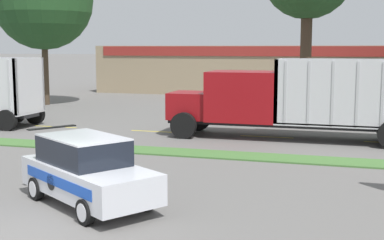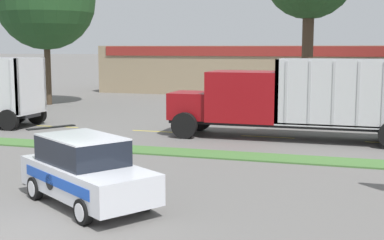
{
  "view_description": "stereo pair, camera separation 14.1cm",
  "coord_description": "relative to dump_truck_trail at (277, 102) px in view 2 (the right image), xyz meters",
  "views": [
    {
      "loc": [
        6.7,
        -9.84,
        4.0
      ],
      "look_at": [
        1.32,
        8.05,
        1.47
      ],
      "focal_mm": 50.0,
      "sensor_mm": 36.0,
      "label": 1
    },
    {
      "loc": [
        6.84,
        -9.8,
        4.0
      ],
      "look_at": [
        1.32,
        8.05,
        1.47
      ],
      "focal_mm": 50.0,
      "sensor_mm": 36.0,
      "label": 2
    }
  ],
  "objects": [
    {
      "name": "centre_line_3",
      "position": [
        -11.24,
        0.31,
        -1.63
      ],
      "size": [
        2.4,
        0.14,
        0.01
      ],
      "primitive_type": "cube",
      "color": "yellow",
      "rests_on": "ground_plane"
    },
    {
      "name": "store_building_backdrop",
      "position": [
        -2.77,
        25.89,
        0.45
      ],
      "size": [
        32.12,
        12.1,
        4.17
      ],
      "color": "#9E896B",
      "rests_on": "ground_plane"
    },
    {
      "name": "grass_verge",
      "position": [
        -3.51,
        -4.4,
        -1.6
      ],
      "size": [
        120.0,
        1.42,
        0.06
      ],
      "primitive_type": "cube",
      "color": "#477538",
      "rests_on": "ground_plane"
    },
    {
      "name": "dump_truck_trail",
      "position": [
        0.0,
        0.0,
        0.0
      ],
      "size": [
        11.61,
        2.69,
        3.53
      ],
      "color": "black",
      "rests_on": "ground_plane"
    },
    {
      "name": "centre_line_5",
      "position": [
        -0.44,
        0.31,
        -1.63
      ],
      "size": [
        2.4,
        0.14,
        0.01
      ],
      "primitive_type": "cube",
      "color": "yellow",
      "rests_on": "ground_plane"
    },
    {
      "name": "centre_line_4",
      "position": [
        -5.84,
        0.31,
        -1.63
      ],
      "size": [
        2.4,
        0.14,
        0.01
      ],
      "primitive_type": "cube",
      "color": "yellow",
      "rests_on": "ground_plane"
    },
    {
      "name": "ground_plane",
      "position": [
        -3.51,
        -13.64,
        -1.63
      ],
      "size": [
        600.0,
        600.0,
        0.0
      ],
      "primitive_type": "plane",
      "color": "slate"
    },
    {
      "name": "rally_car",
      "position": [
        -3.21,
        -11.48,
        -0.75
      ],
      "size": [
        4.55,
        3.82,
        1.79
      ],
      "color": "silver",
      "rests_on": "ground_plane"
    }
  ]
}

